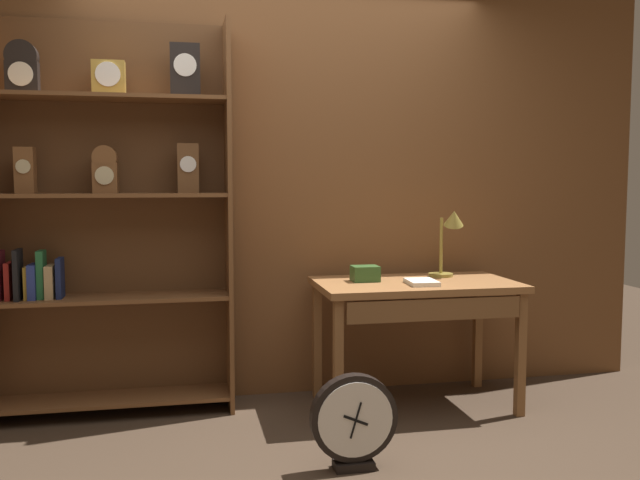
% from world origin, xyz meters
% --- Properties ---
extents(ground_plane, '(10.00, 10.00, 0.00)m').
position_xyz_m(ground_plane, '(0.00, 0.00, 0.00)').
color(ground_plane, '#3D2D21').
extents(back_wood_panel, '(4.80, 0.05, 2.60)m').
position_xyz_m(back_wood_panel, '(0.00, 1.29, 1.30)').
color(back_wood_panel, brown).
rests_on(back_wood_panel, ground).
extents(bookshelf, '(1.36, 0.32, 2.26)m').
position_xyz_m(bookshelf, '(-1.06, 1.12, 1.16)').
color(bookshelf, brown).
rests_on(bookshelf, ground).
extents(workbench, '(1.17, 0.67, 0.75)m').
position_xyz_m(workbench, '(0.72, 0.84, 0.66)').
color(workbench, brown).
rests_on(workbench, ground).
extents(desk_lamp, '(0.21, 0.21, 0.43)m').
position_xyz_m(desk_lamp, '(0.98, 0.99, 1.02)').
color(desk_lamp, olive).
rests_on(desk_lamp, workbench).
extents(toolbox_small, '(0.16, 0.13, 0.09)m').
position_xyz_m(toolbox_small, '(0.43, 0.92, 0.80)').
color(toolbox_small, '#2D5123').
rests_on(toolbox_small, workbench).
extents(open_repair_manual, '(0.17, 0.23, 0.02)m').
position_xyz_m(open_repair_manual, '(0.71, 0.74, 0.77)').
color(open_repair_manual, silver).
rests_on(open_repair_manual, workbench).
extents(round_clock_large, '(0.41, 0.11, 0.45)m').
position_xyz_m(round_clock_large, '(0.14, 0.07, 0.23)').
color(round_clock_large, black).
rests_on(round_clock_large, ground).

